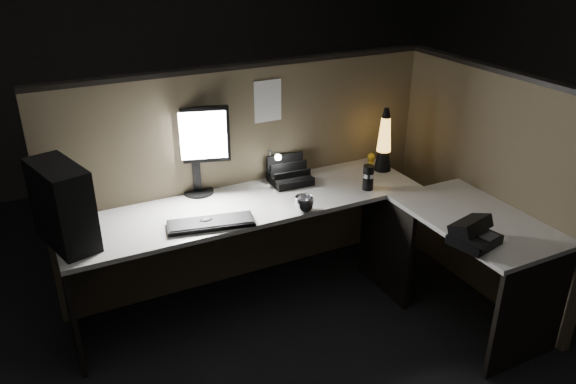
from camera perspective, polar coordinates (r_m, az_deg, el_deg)
name	(u,v)px	position (r m, az deg, el deg)	size (l,w,h in m)	color
floor	(313,344)	(3.54, 2.52, -15.19)	(6.00, 6.00, 0.00)	black
room_shell	(319,81)	(2.78, 3.16, 11.15)	(6.00, 6.00, 6.00)	silver
partition_back	(249,177)	(3.86, -3.97, 1.55)	(2.66, 0.06, 1.50)	brown
partition_right	(483,186)	(3.94, 19.20, 0.62)	(0.06, 1.66, 1.50)	brown
desk	(320,236)	(3.46, 3.28, -4.51)	(2.60, 1.60, 0.73)	beige
pc_tower	(62,205)	(3.22, -21.95, -1.25)	(0.20, 0.44, 0.46)	black
monitor	(195,142)	(3.59, -9.47, 5.01)	(0.44, 0.19, 0.57)	black
keyboard	(211,223)	(3.29, -7.84, -3.17)	(0.50, 0.17, 0.02)	black
mouse	(206,221)	(3.30, -8.31, -2.96)	(0.10, 0.07, 0.04)	black
clip_lamp	(274,164)	(3.77, -1.44, 2.87)	(0.04, 0.18, 0.23)	white
organizer	(289,176)	(3.80, 0.15, 1.67)	(0.27, 0.24, 0.20)	black
lava_lamp	(384,145)	(4.01, 9.72, 4.75)	(0.12, 0.12, 0.45)	black
travel_mug	(368,178)	(3.72, 8.15, 1.47)	(0.07, 0.07, 0.17)	black
steel_mug	(304,204)	(3.41, 1.63, -1.23)	(0.12, 0.12, 0.10)	silver
figurine	(371,157)	(4.16, 8.45, 3.55)	(0.06, 0.06, 0.06)	gold
pinned_paper	(268,101)	(3.70, -2.07, 9.21)	(0.19, 0.00, 0.28)	white
desk_phone	(473,234)	(3.23, 18.24, -4.05)	(0.28, 0.28, 0.14)	black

